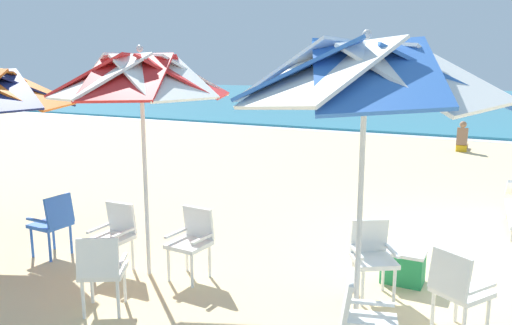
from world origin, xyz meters
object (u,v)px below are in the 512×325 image
object	(u,v)px
beach_umbrella_0	(365,76)
cooler_box	(403,266)
beach_umbrella_1	(141,78)
plastic_chair_1	(457,288)
plastic_chair_4	(102,269)
beachgoer_seated	(462,141)
plastic_chair_3	(115,233)
plastic_chair_6	(54,221)
plastic_chair_2	(372,254)
plastic_chair_0	(363,319)
plastic_chair_5	(192,238)

from	to	relation	value
beach_umbrella_0	cooler_box	distance (m)	2.76
beach_umbrella_1	cooler_box	bearing A→B (deg)	22.43
plastic_chair_1	plastic_chair_4	bearing A→B (deg)	-160.22
beachgoer_seated	plastic_chair_1	bearing A→B (deg)	-85.00
beach_umbrella_1	cooler_box	distance (m)	3.81
plastic_chair_1	plastic_chair_3	world-z (taller)	same
plastic_chair_6	beach_umbrella_0	bearing A→B (deg)	-3.58
plastic_chair_1	beachgoer_seated	xyz separation A→B (m)	(-1.01, 11.50, -0.20)
plastic_chair_3	plastic_chair_6	bearing A→B (deg)	-179.44
plastic_chair_2	beach_umbrella_0	bearing A→B (deg)	-83.35
plastic_chair_0	plastic_chair_6	distance (m)	4.50
plastic_chair_0	beachgoer_seated	world-z (taller)	beachgoer_seated
plastic_chair_5	beachgoer_seated	xyz separation A→B (m)	(2.01, 11.50, -0.20)
beach_umbrella_0	plastic_chair_6	xyz separation A→B (m)	(-4.25, 0.27, -1.98)
plastic_chair_0	plastic_chair_3	bearing A→B (deg)	167.77
beach_umbrella_1	beach_umbrella_0	bearing A→B (deg)	-7.86
plastic_chair_5	plastic_chair_2	bearing A→B (deg)	13.45
plastic_chair_3	cooler_box	size ratio (longest dim) A/B	1.73
plastic_chair_3	beachgoer_seated	xyz separation A→B (m)	(2.99, 11.77, -0.20)
plastic_chair_0	plastic_chair_3	size ratio (longest dim) A/B	1.00
beachgoer_seated	cooler_box	bearing A→B (deg)	-88.28
plastic_chair_3	plastic_chair_5	world-z (taller)	same
plastic_chair_6	cooler_box	xyz separation A→B (m)	(4.38, 1.30, -0.30)
plastic_chair_1	plastic_chair_2	xyz separation A→B (m)	(-0.94, 0.50, 0.00)
beach_umbrella_1	beachgoer_seated	distance (m)	12.13
plastic_chair_0	plastic_chair_1	xyz separation A→B (m)	(0.64, 1.00, 0.00)
plastic_chair_1	beachgoer_seated	world-z (taller)	beachgoer_seated
plastic_chair_0	cooler_box	xyz separation A→B (m)	(-0.06, 2.02, -0.30)
plastic_chair_0	plastic_chair_6	world-z (taller)	same
plastic_chair_1	beach_umbrella_1	distance (m)	4.05
plastic_chair_1	cooler_box	xyz separation A→B (m)	(-0.69, 1.02, -0.30)
plastic_chair_2	beachgoer_seated	xyz separation A→B (m)	(-0.07, 11.00, -0.20)
beach_umbrella_1	plastic_chair_5	xyz separation A→B (m)	(0.54, 0.17, -1.92)
beach_umbrella_0	plastic_chair_4	xyz separation A→B (m)	(-2.51, -0.65, -1.98)
plastic_chair_1	plastic_chair_4	distance (m)	3.54
plastic_chair_2	beach_umbrella_1	bearing A→B (deg)	-165.77
plastic_chair_2	plastic_chair_6	bearing A→B (deg)	-169.35
plastic_chair_1	plastic_chair_4	xyz separation A→B (m)	(-3.33, -1.20, 0.00)
cooler_box	plastic_chair_5	bearing A→B (deg)	-156.38
beach_umbrella_1	plastic_chair_5	bearing A→B (deg)	17.16
plastic_chair_2	plastic_chair_1	bearing A→B (deg)	-27.86
plastic_chair_5	plastic_chair_3	bearing A→B (deg)	-164.62
plastic_chair_1	beach_umbrella_1	xyz separation A→B (m)	(-3.56, -0.17, 1.92)
plastic_chair_1	plastic_chair_6	xyz separation A→B (m)	(-5.07, -0.28, 0.00)
plastic_chair_2	cooler_box	size ratio (longest dim) A/B	1.73
plastic_chair_0	plastic_chair_6	size ratio (longest dim) A/B	1.00
plastic_chair_2	beach_umbrella_1	size ratio (longest dim) A/B	0.31
plastic_chair_2	plastic_chair_5	bearing A→B (deg)	-166.55
plastic_chair_5	beachgoer_seated	size ratio (longest dim) A/B	0.94
plastic_chair_2	plastic_chair_3	world-z (taller)	same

